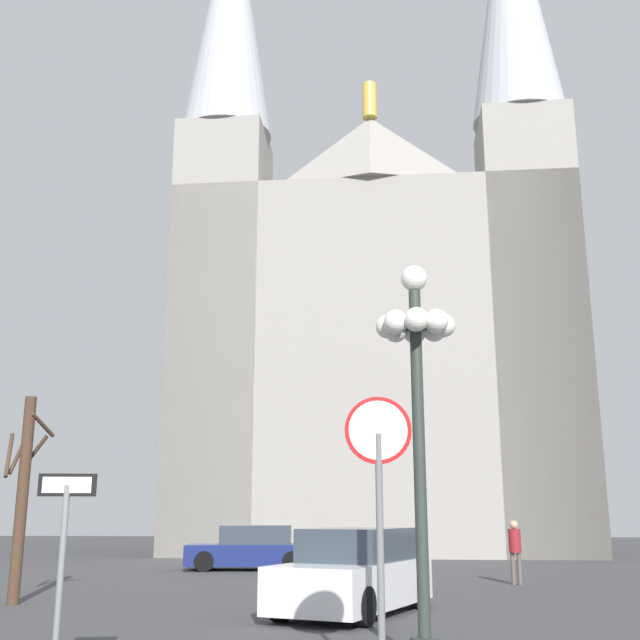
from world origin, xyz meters
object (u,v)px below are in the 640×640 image
parked_car_near_white (355,574)px  pedestrian_walking (515,546)px  parked_car_far_navy (252,549)px  stop_sign (379,481)px  street_lamp (417,378)px  bare_tree (22,493)px  cathedral (376,330)px  one_way_arrow_sign (62,552)px

parked_car_near_white → pedestrian_walking: size_ratio=2.78×
pedestrian_walking → parked_car_far_navy: bearing=148.0°
stop_sign → street_lamp: 2.21m
stop_sign → parked_car_far_navy: bearing=104.1°
parked_car_far_navy → bare_tree: bearing=-106.4°
stop_sign → bare_tree: bare_tree is taller
cathedral → parked_car_far_navy: size_ratio=8.37×
bare_tree → one_way_arrow_sign: bearing=-61.7°
one_way_arrow_sign → stop_sign: bearing=7.4°
one_way_arrow_sign → bare_tree: (-4.23, 7.85, 0.83)m
parked_car_near_white → pedestrian_walking: bearing=59.3°
parked_car_far_navy → stop_sign: bearing=-75.9°
parked_car_near_white → parked_car_far_navy: 12.19m
stop_sign → bare_tree: 10.60m
parked_car_far_navy → pedestrian_walking: pedestrian_walking is taller
bare_tree → parked_car_near_white: bearing=-8.3°
stop_sign → parked_car_near_white: 6.57m
parked_car_far_navy → parked_car_near_white: bearing=-71.2°
one_way_arrow_sign → bare_tree: bearing=118.3°
stop_sign → cathedral: bearing=90.8°
bare_tree → parked_car_far_navy: bearing=73.6°
cathedral → bare_tree: bearing=-107.4°
bare_tree → parked_car_far_navy: (3.09, 10.52, -1.56)m
stop_sign → street_lamp: size_ratio=0.60×
parked_car_near_white → bare_tree: bearing=171.7°
bare_tree → street_lamp: bearing=-35.6°
street_lamp → pedestrian_walking: (2.87, 11.39, -2.58)m
cathedral → street_lamp: (0.92, -28.61, -7.37)m
parked_car_far_navy → pedestrian_walking: bearing=-32.0°
bare_tree → parked_car_far_navy: 11.07m
cathedral → parked_car_far_navy: bearing=-108.4°
cathedral → stop_sign: 31.48m
parked_car_near_white → pedestrian_walking: 7.71m
pedestrian_walking → parked_car_near_white: bearing=-120.7°
street_lamp → pedestrian_walking: bearing=75.9°
one_way_arrow_sign → parked_car_near_white: bearing=67.7°
stop_sign → parked_car_near_white: bearing=95.0°
cathedral → parked_car_near_white: (-0.15, -23.84, -10.21)m
bare_tree → pedestrian_walking: bare_tree is taller
cathedral → pedestrian_walking: 20.24m
cathedral → one_way_arrow_sign: size_ratio=16.34×
one_way_arrow_sign → pedestrian_walking: size_ratio=1.36×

